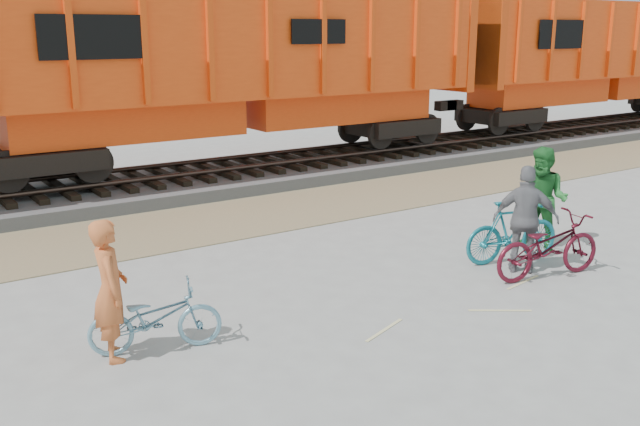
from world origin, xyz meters
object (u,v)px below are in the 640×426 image
Objects in this scene: bicycle_blue at (155,318)px; bicycle_maroon at (548,246)px; hopper_car_right at (597,54)px; hopper_car_center at (239,65)px; bicycle_teal at (512,231)px; person_solo at (110,290)px; person_woman at (526,220)px; person_man at (543,199)px.

bicycle_maroon reaches higher than bicycle_blue.
hopper_car_right is 7.02× the size of bicycle_maroon.
hopper_car_center is 7.72× the size of bicycle_teal.
bicycle_blue is 0.93× the size of person_solo.
hopper_car_right is at bearing -101.08° from person_woman.
bicycle_blue is 7.40m from person_man.
bicycle_maroon is 6.83m from person_solo.
bicycle_maroon is 0.55m from person_woman.
hopper_car_right is at bearing -50.12° from bicycle_blue.
person_solo is (-6.74, 1.07, 0.35)m from bicycle_maroon.
hopper_car_right is 8.56× the size of bicycle_blue.
bicycle_maroon is at bearing -175.98° from bicycle_teal.
hopper_car_right is at bearing 104.21° from person_man.
hopper_car_right is 7.72× the size of bicycle_teal.
person_man is (7.39, 0.09, 0.51)m from bicycle_blue.
person_solo is at bearing 91.40° from bicycle_maroon.
person_man is at bearing -36.76° from bicycle_maroon.
hopper_car_right reaches higher than person_solo.
bicycle_blue is at bearing 41.55° from person_woman.
person_man is 1.41m from person_woman.
hopper_car_center is 10.88m from person_solo.
person_solo is at bearing -158.15° from hopper_car_right.
person_man is (-13.48, -8.57, -2.07)m from hopper_car_right.
person_solo reaches higher than bicycle_blue.
person_man is at bearing -79.94° from hopper_car_center.
person_woman is (6.64, -0.67, 0.02)m from person_solo.
person_solo is 6.67m from person_woman.
bicycle_blue is 0.92× the size of person_woman.
hopper_car_center reaches higher than person_man.
person_man reaches higher than person_solo.
hopper_car_center reaches higher than person_woman.
person_woman is (6.14, -0.57, 0.46)m from bicycle_blue.
hopper_car_right reaches higher than bicycle_teal.
person_solo is 0.98× the size of person_woman.
bicycle_teal is (0.52, -8.77, -2.46)m from hopper_car_center.
bicycle_blue is at bearing 91.59° from bicycle_maroon.
bicycle_teal is at bearing 0.79° from bicycle_maroon.
hopper_car_right is 17.11m from bicycle_teal.
person_woman reaches higher than person_solo.
hopper_car_right is at bearing 0.00° from hopper_car_center.
bicycle_blue is 6.31m from bicycle_maroon.
bicycle_blue is at bearing -89.89° from person_solo.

